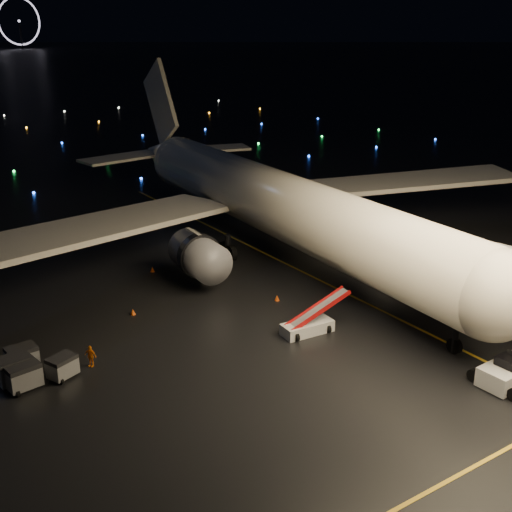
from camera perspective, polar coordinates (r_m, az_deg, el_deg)
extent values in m
cube|color=gold|center=(58.59, 5.67, -2.15)|extent=(0.25, 80.00, 0.02)
cube|color=silver|center=(44.75, 21.55, -9.41)|extent=(4.18, 2.34, 1.94)
imported|color=orange|center=(45.16, -14.51, -8.60)|extent=(0.83, 0.96, 1.55)
cone|color=#ED5410|center=(54.01, 1.88, -3.73)|extent=(0.49, 0.49, 0.50)
cone|color=#ED5410|center=(60.99, -9.20, -1.17)|extent=(0.57, 0.57, 0.50)
cone|color=#ED5410|center=(52.35, -10.89, -4.89)|extent=(0.47, 0.47, 0.49)
cube|color=slate|center=(44.59, -20.70, -9.48)|extent=(2.33, 1.76, 1.84)
cube|color=slate|center=(46.11, -20.07, -8.52)|extent=(2.06, 1.52, 1.67)
cube|color=slate|center=(44.28, -16.83, -9.45)|extent=(2.15, 1.87, 1.53)
cube|color=slate|center=(43.74, -19.98, -10.05)|extent=(2.25, 1.74, 1.74)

